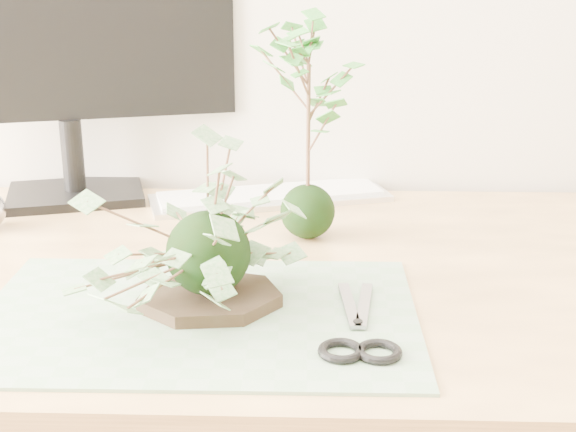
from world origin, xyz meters
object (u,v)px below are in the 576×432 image
at_px(maple_kokedama, 309,78).
at_px(ivy_kokedama, 207,215).
at_px(keyboard, 270,196).
at_px(monitor, 63,29).
at_px(desk, 291,329).

bearing_deg(maple_kokedama, ivy_kokedama, -114.61).
bearing_deg(keyboard, monitor, 161.64).
relative_size(keyboard, monitor, 0.77).
height_order(desk, keyboard, keyboard).
height_order(ivy_kokedama, monitor, monitor).
bearing_deg(ivy_kokedama, keyboard, 83.48).
distance_m(ivy_kokedama, maple_kokedama, 0.29).
relative_size(desk, monitor, 3.05).
bearing_deg(keyboard, desk, -98.23).
bearing_deg(desk, monitor, 140.57).
height_order(ivy_kokedama, keyboard, ivy_kokedama).
relative_size(maple_kokedama, monitor, 0.62).
relative_size(maple_kokedama, keyboard, 0.80).
bearing_deg(desk, ivy_kokedama, -125.56).
xyz_separation_m(maple_kokedama, keyboard, (-0.06, 0.17, -0.22)).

